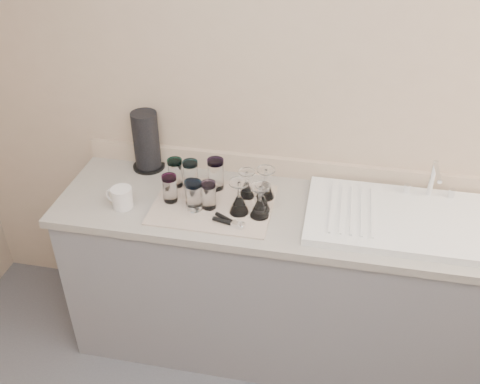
% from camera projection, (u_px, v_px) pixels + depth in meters
% --- Properties ---
extents(room_envelope, '(3.54, 3.50, 2.52)m').
position_uv_depth(room_envelope, '(209.00, 280.00, 1.13)').
color(room_envelope, '#4F4F54').
rests_on(room_envelope, ground).
extents(counter_unit, '(2.06, 0.62, 0.90)m').
position_uv_depth(counter_unit, '(273.00, 279.00, 2.72)').
color(counter_unit, slate).
rests_on(counter_unit, ground).
extents(sink_unit, '(0.82, 0.50, 0.22)m').
position_uv_depth(sink_unit, '(400.00, 218.00, 2.37)').
color(sink_unit, white).
rests_on(sink_unit, counter_unit).
extents(dish_towel, '(0.55, 0.42, 0.01)m').
position_uv_depth(dish_towel, '(213.00, 205.00, 2.49)').
color(dish_towel, beige).
rests_on(dish_towel, counter_unit).
extents(tumbler_teal, '(0.07, 0.07, 0.14)m').
position_uv_depth(tumbler_teal, '(175.00, 172.00, 2.58)').
color(tumbler_teal, white).
rests_on(tumbler_teal, dish_towel).
extents(tumbler_cyan, '(0.07, 0.07, 0.15)m').
position_uv_depth(tumbler_cyan, '(191.00, 175.00, 2.56)').
color(tumbler_cyan, white).
rests_on(tumbler_cyan, dish_towel).
extents(tumbler_purple, '(0.08, 0.08, 0.16)m').
position_uv_depth(tumbler_purple, '(216.00, 174.00, 2.55)').
color(tumbler_purple, white).
rests_on(tumbler_purple, dish_towel).
extents(tumbler_magenta, '(0.07, 0.07, 0.14)m').
position_uv_depth(tumbler_magenta, '(170.00, 188.00, 2.47)').
color(tumbler_magenta, white).
rests_on(tumbler_magenta, dish_towel).
extents(tumbler_blue, '(0.06, 0.06, 0.12)m').
position_uv_depth(tumbler_blue, '(192.00, 192.00, 2.45)').
color(tumbler_blue, white).
rests_on(tumbler_blue, dish_towel).
extents(tumbler_lavender, '(0.07, 0.07, 0.13)m').
position_uv_depth(tumbler_lavender, '(209.00, 195.00, 2.43)').
color(tumbler_lavender, white).
rests_on(tumbler_lavender, dish_towel).
extents(tumbler_extra, '(0.07, 0.07, 0.15)m').
position_uv_depth(tumbler_extra, '(194.00, 195.00, 2.41)').
color(tumbler_extra, white).
rests_on(tumbler_extra, dish_towel).
extents(goblet_back_left, '(0.08, 0.08, 0.14)m').
position_uv_depth(goblet_back_left, '(246.00, 188.00, 2.51)').
color(goblet_back_left, white).
rests_on(goblet_back_left, dish_towel).
extents(goblet_back_right, '(0.09, 0.09, 0.15)m').
position_uv_depth(goblet_back_right, '(265.00, 188.00, 2.50)').
color(goblet_back_right, white).
rests_on(goblet_back_right, dish_towel).
extents(goblet_front_left, '(0.09, 0.09, 0.16)m').
position_uv_depth(goblet_front_left, '(239.00, 202.00, 2.40)').
color(goblet_front_left, white).
rests_on(goblet_front_left, dish_towel).
extents(goblet_front_right, '(0.07, 0.07, 0.13)m').
position_uv_depth(goblet_front_right, '(263.00, 202.00, 2.42)').
color(goblet_front_right, white).
rests_on(goblet_front_right, dish_towel).
extents(goblet_extra, '(0.09, 0.09, 0.16)m').
position_uv_depth(goblet_extra, '(260.00, 206.00, 2.38)').
color(goblet_extra, white).
rests_on(goblet_extra, dish_towel).
extents(can_opener, '(0.16, 0.10, 0.02)m').
position_uv_depth(can_opener, '(229.00, 222.00, 2.36)').
color(can_opener, silver).
rests_on(can_opener, dish_towel).
extents(white_mug, '(0.14, 0.11, 0.10)m').
position_uv_depth(white_mug, '(121.00, 198.00, 2.45)').
color(white_mug, silver).
rests_on(white_mug, counter_unit).
extents(paper_towel_roll, '(0.16, 0.16, 0.31)m').
position_uv_depth(paper_towel_roll, '(146.00, 142.00, 2.69)').
color(paper_towel_roll, black).
rests_on(paper_towel_roll, counter_unit).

